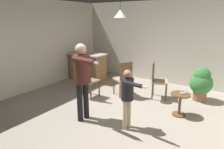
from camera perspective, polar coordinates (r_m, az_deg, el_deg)
ground at (r=4.57m, az=1.34°, el=-12.43°), size 7.68×7.68×0.00m
wall_back at (r=7.00m, az=15.67°, el=8.52°), size 6.40×0.10×2.70m
wall_left at (r=6.39m, az=-23.86°, el=7.13°), size 0.10×6.40×2.70m
kitchen_counter at (r=7.26m, az=-6.84°, el=2.22°), size 1.26×0.66×0.95m
side_table_by_couch at (r=4.86m, az=18.54°, el=-7.28°), size 0.44×0.44×0.52m
person_adult at (r=4.23m, az=-8.36°, el=0.11°), size 0.79×0.55×1.66m
person_child at (r=3.94m, az=4.43°, el=-5.21°), size 0.61×0.40×1.21m
dining_chair_by_counter at (r=5.54m, az=-6.76°, el=-1.31°), size 0.43×0.43×1.00m
dining_chair_near_wall at (r=5.67m, az=3.36°, el=-0.81°), size 0.57×0.57×1.00m
dining_chair_centre_back at (r=5.67m, az=12.59°, el=-1.19°), size 0.53×0.53×1.00m
potted_plant_corner at (r=5.87m, az=23.74°, el=-2.06°), size 0.59×0.59×0.91m
spare_remote_on_table at (r=4.79m, az=19.39°, el=-4.96°), size 0.12×0.11×0.04m
ceiling_light_pendant at (r=5.40m, az=2.30°, el=16.70°), size 0.32×0.32×0.55m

